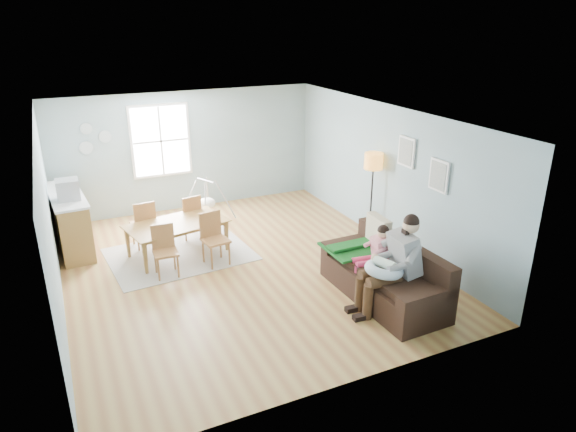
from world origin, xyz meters
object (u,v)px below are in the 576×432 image
chair_nw (144,221)px  floor_lamp (373,168)px  storage_cube (371,290)px  dining_table (179,239)px  father (394,261)px  chair_sw (164,247)px  baby_swing (207,202)px  counter (70,220)px  toddler (376,248)px  monitor (67,190)px  chair_ne (190,214)px  sofa (386,279)px  chair_se (213,235)px

chair_nw → floor_lamp: bearing=-18.7°
storage_cube → dining_table: (-2.31, 3.00, 0.09)m
father → chair_sw: size_ratio=1.69×
dining_table → baby_swing: 1.81m
storage_cube → counter: size_ratio=0.24×
floor_lamp → dining_table: size_ratio=0.98×
toddler → floor_lamp: bearing=58.3°
floor_lamp → chair_sw: size_ratio=1.96×
monitor → chair_ne: bearing=-4.5°
sofa → monitor: monitor is taller
chair_ne → counter: counter is taller
monitor → baby_swing: (2.76, 0.67, -0.88)m
counter → baby_swing: (2.80, 0.30, -0.15)m
chair_ne → storage_cube: bearing=-62.7°
sofa → chair_se: chair_se is taller
toddler → storage_cube: (-0.22, -0.26, -0.56)m
sofa → chair_se: (-2.12, 2.36, 0.22)m
floor_lamp → counter: bearing=159.6°
floor_lamp → chair_se: 3.34m
chair_se → counter: size_ratio=0.48×
chair_se → counter: 2.92m
toddler → chair_sw: 3.59m
toddler → father: bearing=-94.4°
floor_lamp → counter: floor_lamp is taller
chair_nw → counter: 1.43m
sofa → baby_swing: baby_swing is taller
dining_table → chair_nw: size_ratio=1.88×
chair_se → monitor: (-2.26, 1.43, 0.74)m
chair_ne → monitor: monitor is taller
chair_se → counter: (-2.30, 1.80, 0.01)m
storage_cube → chair_nw: (-2.82, 3.59, 0.32)m
counter → baby_swing: counter is taller
chair_sw → chair_ne: chair_ne is taller
chair_sw → chair_se: chair_se is taller
storage_cube → counter: (-4.11, 4.21, 0.33)m
chair_se → chair_ne: (-0.09, 1.26, -0.03)m
floor_lamp → chair_se: size_ratio=1.84×
father → baby_swing: (-1.49, 4.78, -0.40)m
sofa → chair_ne: bearing=121.4°
floor_lamp → monitor: (-5.46, 1.68, -0.17)m
floor_lamp → chair_nw: size_ratio=1.84×
chair_ne → counter: (-2.21, 0.54, 0.04)m
sofa → storage_cube: sofa is taller
toddler → monitor: (-4.29, 3.58, 0.51)m
counter → chair_nw: bearing=-25.8°
father → counter: 6.21m
baby_swing → sofa: bearing=-70.0°
father → baby_swing: 5.02m
chair_sw → monitor: 2.18m
toddler → floor_lamp: 2.33m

